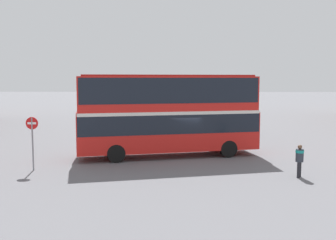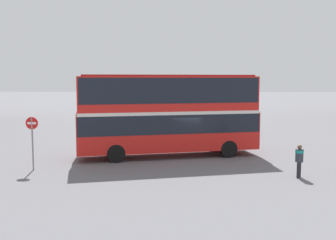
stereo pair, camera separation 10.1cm
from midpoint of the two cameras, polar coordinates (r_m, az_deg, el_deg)
ground_plane at (r=24.42m, az=1.65°, el=-5.31°), size 240.00×240.00×0.00m
double_decker_bus at (r=24.08m, az=-0.12°, el=1.45°), size 11.33×5.18×5.03m
pedestrian_foreground at (r=20.14m, az=18.41°, el=-5.18°), size 0.55×0.55×1.61m
parked_car_kerb_near at (r=35.01m, az=8.20°, el=-0.67°), size 4.25×2.25×1.47m
parked_car_kerb_far at (r=40.22m, az=-4.76°, el=0.37°), size 4.13×1.78×1.69m
no_entry_sign at (r=21.65m, az=-19.22°, el=-2.03°), size 0.65×0.08×2.81m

